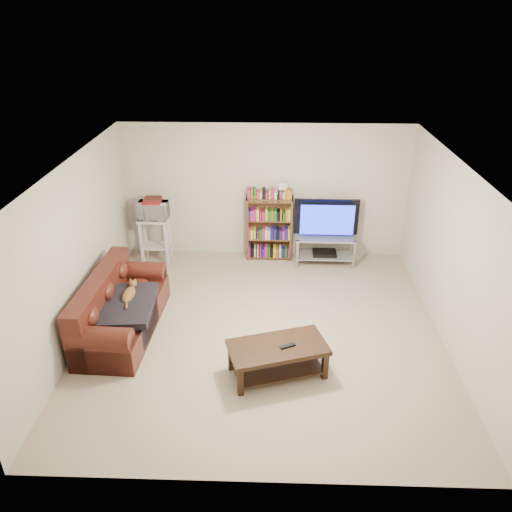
{
  "coord_description": "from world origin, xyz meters",
  "views": [
    {
      "loc": [
        0.1,
        -5.83,
        4.19
      ],
      "look_at": [
        -0.1,
        0.4,
        1.0
      ],
      "focal_mm": 35.0,
      "sensor_mm": 36.0,
      "label": 1
    }
  ],
  "objects_px": {
    "coffee_table": "(278,354)",
    "bookshelf": "(269,227)",
    "tv_stand": "(325,245)",
    "sofa": "(118,312)"
  },
  "relations": [
    {
      "from": "tv_stand",
      "to": "bookshelf",
      "type": "relative_size",
      "value": 0.89
    },
    {
      "from": "tv_stand",
      "to": "bookshelf",
      "type": "distance_m",
      "value": 1.03
    },
    {
      "from": "sofa",
      "to": "bookshelf",
      "type": "xyz_separation_m",
      "value": [
        2.11,
        2.33,
        0.31
      ]
    },
    {
      "from": "coffee_table",
      "to": "tv_stand",
      "type": "distance_m",
      "value": 3.15
    },
    {
      "from": "tv_stand",
      "to": "bookshelf",
      "type": "height_order",
      "value": "bookshelf"
    },
    {
      "from": "coffee_table",
      "to": "tv_stand",
      "type": "relative_size",
      "value": 1.26
    },
    {
      "from": "coffee_table",
      "to": "bookshelf",
      "type": "xyz_separation_m",
      "value": [
        -0.13,
        3.19,
        0.3
      ]
    },
    {
      "from": "tv_stand",
      "to": "bookshelf",
      "type": "bearing_deg",
      "value": 171.35
    },
    {
      "from": "sofa",
      "to": "tv_stand",
      "type": "height_order",
      "value": "sofa"
    },
    {
      "from": "coffee_table",
      "to": "bookshelf",
      "type": "distance_m",
      "value": 3.21
    }
  ]
}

